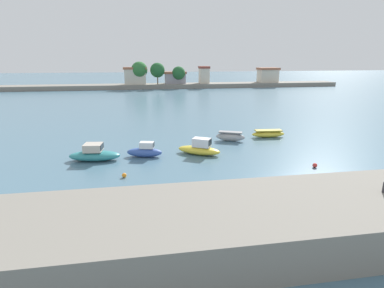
{
  "coord_description": "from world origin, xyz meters",
  "views": [
    {
      "loc": [
        -10.5,
        -20.9,
        10.05
      ],
      "look_at": [
        -4.81,
        12.63,
        0.53
      ],
      "focal_mm": 29.2,
      "sensor_mm": 36.0,
      "label": 1
    }
  ],
  "objects_px": {
    "mooring_buoy_0": "(315,165)",
    "mooring_buoy_1": "(124,175)",
    "moored_boat_0": "(95,154)",
    "moored_boat_3": "(230,137)",
    "moored_boat_4": "(268,134)",
    "moored_boat_1": "(145,151)",
    "moored_boat_2": "(200,149)"
  },
  "relations": [
    {
      "from": "moored_boat_1",
      "to": "moored_boat_3",
      "type": "bearing_deg",
      "value": 37.16
    },
    {
      "from": "moored_boat_3",
      "to": "moored_boat_4",
      "type": "xyz_separation_m",
      "value": [
        5.37,
        1.0,
        -0.11
      ]
    },
    {
      "from": "moored_boat_1",
      "to": "moored_boat_4",
      "type": "xyz_separation_m",
      "value": [
        15.93,
        5.61,
        -0.13
      ]
    },
    {
      "from": "moored_boat_1",
      "to": "moored_boat_2",
      "type": "xyz_separation_m",
      "value": [
        5.77,
        -0.13,
        0.04
      ]
    },
    {
      "from": "moored_boat_3",
      "to": "moored_boat_2",
      "type": "bearing_deg",
      "value": -112.32
    },
    {
      "from": "mooring_buoy_0",
      "to": "moored_boat_0",
      "type": "bearing_deg",
      "value": 164.74
    },
    {
      "from": "moored_boat_1",
      "to": "moored_boat_2",
      "type": "bearing_deg",
      "value": 12.27
    },
    {
      "from": "moored_boat_3",
      "to": "mooring_buoy_1",
      "type": "relative_size",
      "value": 9.15
    },
    {
      "from": "mooring_buoy_1",
      "to": "mooring_buoy_0",
      "type": "bearing_deg",
      "value": -1.41
    },
    {
      "from": "mooring_buoy_0",
      "to": "moored_boat_4",
      "type": "bearing_deg",
      "value": 88.77
    },
    {
      "from": "mooring_buoy_0",
      "to": "mooring_buoy_1",
      "type": "distance_m",
      "value": 17.6
    },
    {
      "from": "moored_boat_0",
      "to": "moored_boat_1",
      "type": "xyz_separation_m",
      "value": [
        5.01,
        0.37,
        -0.05
      ]
    },
    {
      "from": "mooring_buoy_0",
      "to": "mooring_buoy_1",
      "type": "xyz_separation_m",
      "value": [
        -17.59,
        0.43,
        -0.02
      ]
    },
    {
      "from": "moored_boat_1",
      "to": "moored_boat_4",
      "type": "height_order",
      "value": "moored_boat_1"
    },
    {
      "from": "moored_boat_0",
      "to": "mooring_buoy_1",
      "type": "height_order",
      "value": "moored_boat_0"
    },
    {
      "from": "mooring_buoy_1",
      "to": "moored_boat_3",
      "type": "bearing_deg",
      "value": 39.28
    },
    {
      "from": "moored_boat_0",
      "to": "mooring_buoy_0",
      "type": "distance_m",
      "value": 21.45
    },
    {
      "from": "moored_boat_1",
      "to": "moored_boat_0",
      "type": "bearing_deg",
      "value": -162.19
    },
    {
      "from": "moored_boat_0",
      "to": "moored_boat_2",
      "type": "relative_size",
      "value": 1.08
    },
    {
      "from": "moored_boat_1",
      "to": "moored_boat_4",
      "type": "relative_size",
      "value": 0.89
    },
    {
      "from": "moored_boat_4",
      "to": "mooring_buoy_1",
      "type": "distance_m",
      "value": 21.07
    },
    {
      "from": "moored_boat_2",
      "to": "moored_boat_3",
      "type": "bearing_deg",
      "value": 75.07
    },
    {
      "from": "moored_boat_0",
      "to": "moored_boat_4",
      "type": "xyz_separation_m",
      "value": [
        20.94,
        5.99,
        -0.18
      ]
    },
    {
      "from": "moored_boat_4",
      "to": "moored_boat_1",
      "type": "bearing_deg",
      "value": -156.34
    },
    {
      "from": "moored_boat_2",
      "to": "mooring_buoy_1",
      "type": "relative_size",
      "value": 12.16
    },
    {
      "from": "mooring_buoy_0",
      "to": "moored_boat_2",
      "type": "bearing_deg",
      "value": 149.28
    },
    {
      "from": "moored_boat_4",
      "to": "mooring_buoy_1",
      "type": "bearing_deg",
      "value": -143.64
    },
    {
      "from": "moored_boat_0",
      "to": "moored_boat_3",
      "type": "distance_m",
      "value": 16.34
    },
    {
      "from": "moored_boat_4",
      "to": "mooring_buoy_1",
      "type": "height_order",
      "value": "moored_boat_4"
    },
    {
      "from": "moored_boat_3",
      "to": "mooring_buoy_0",
      "type": "bearing_deg",
      "value": -41.34
    },
    {
      "from": "moored_boat_3",
      "to": "mooring_buoy_1",
      "type": "bearing_deg",
      "value": -117.8
    },
    {
      "from": "moored_boat_0",
      "to": "mooring_buoy_1",
      "type": "bearing_deg",
      "value": -52.61
    }
  ]
}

